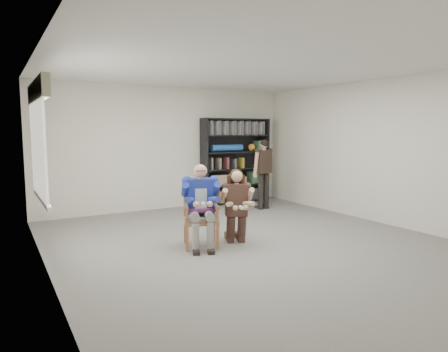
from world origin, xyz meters
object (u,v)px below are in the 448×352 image
standing_man (264,174)px  armchair (201,215)px  seated_man (201,205)px  kneeling_woman (237,207)px  bookshelf (236,161)px

standing_man → armchair: bearing=-149.2°
armchair → seated_man: size_ratio=0.77×
seated_man → standing_man: standing_man is taller
kneeling_woman → standing_man: size_ratio=0.74×
armchair → bookshelf: bearing=71.4°
seated_man → bookshelf: size_ratio=0.62×
bookshelf → standing_man: (0.13, -1.01, -0.25)m
bookshelf → kneeling_woman: bearing=-121.7°
standing_man → seated_man: bearing=-149.2°
standing_man → bookshelf: bearing=91.4°
armchair → kneeling_woman: size_ratio=0.84×
seated_man → kneeling_woman: 0.59m
seated_man → kneeling_woman: (0.58, -0.12, -0.06)m
armchair → seated_man: bearing=-158.6°
seated_man → standing_man: (2.61, 1.95, 0.15)m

